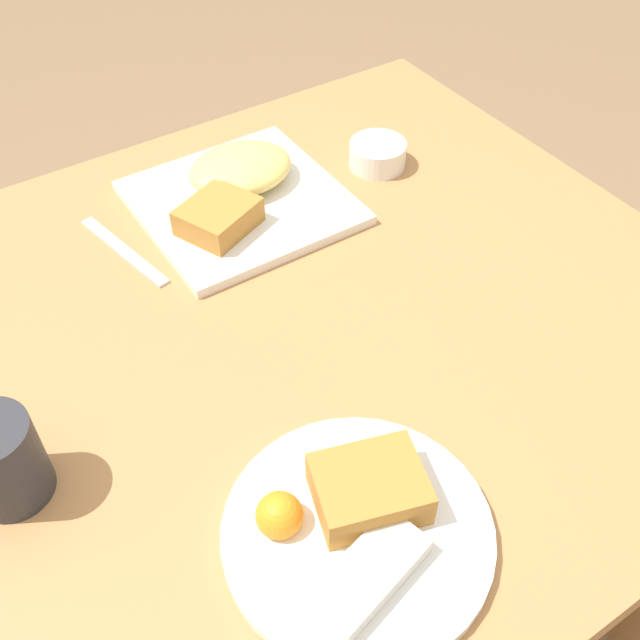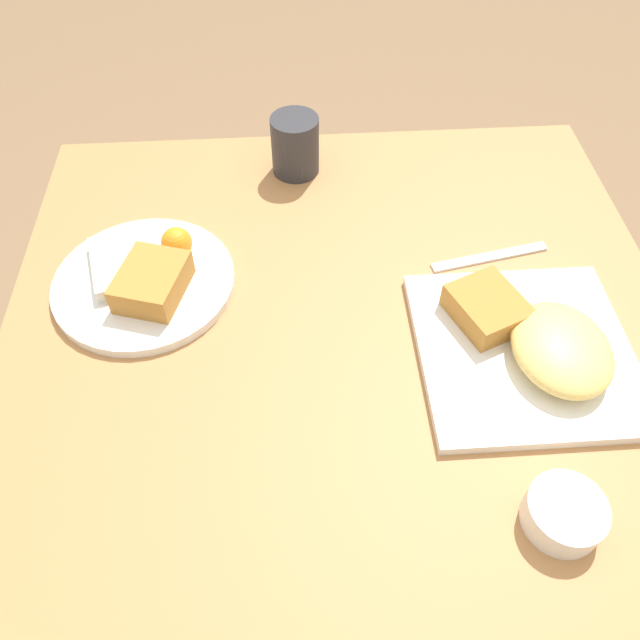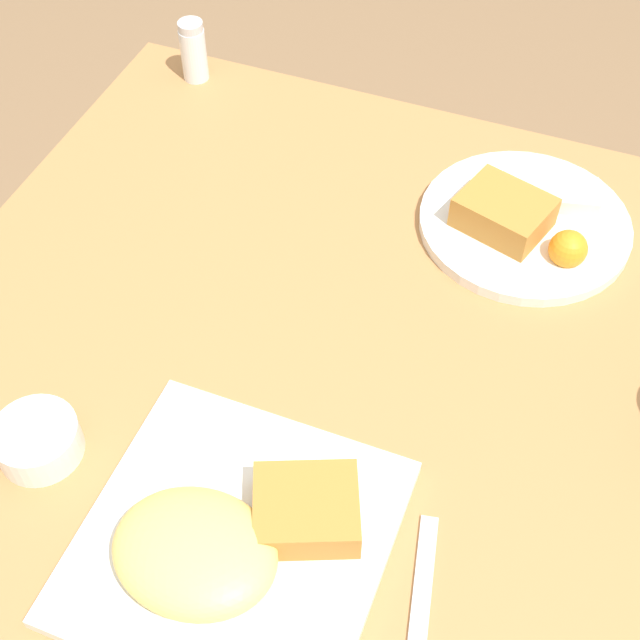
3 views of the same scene
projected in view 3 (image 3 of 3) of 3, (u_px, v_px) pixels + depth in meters
ground_plane at (335, 633)px, 1.53m from camera, size 8.00×8.00×0.00m
dining_table at (343, 413)px, 1.00m from camera, size 0.95×0.90×0.77m
plate_square_near at (230, 541)px, 0.78m from camera, size 0.27×0.27×0.06m
plate_oval_far at (524, 220)px, 1.05m from camera, size 0.25×0.25×0.05m
sauce_ramekin at (38, 440)px, 0.85m from camera, size 0.08×0.08×0.04m
salt_shaker at (194, 54)px, 1.22m from camera, size 0.04×0.04×0.09m
butter_knife at (420, 610)px, 0.76m from camera, size 0.05×0.18×0.00m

